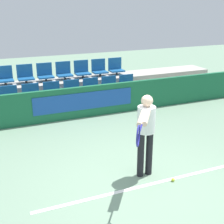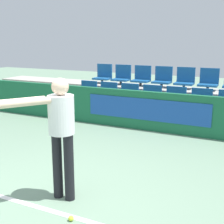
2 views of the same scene
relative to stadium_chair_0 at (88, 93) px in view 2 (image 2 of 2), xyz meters
The scene contains 19 objects.
ground_plane 4.98m from the stadium_chair_0, 67.97° to the right, with size 30.00×30.00×0.00m, color gray.
court_baseline 4.98m from the stadium_chair_0, 67.97° to the right, with size 4.06×0.08×0.01m.
barrier_wall 1.98m from the stadium_chair_0, 20.15° to the right, with size 11.13×0.14×0.92m.
bleacher_tier_front 1.91m from the stadium_chair_0, ahead, with size 10.73×0.95×0.40m.
bleacher_tier_middle 2.04m from the stadium_chair_0, 24.09° to the left, with size 10.73×0.95×0.79m.
stadium_chair_0 is the anchor object (origin of this frame).
stadium_chair_1 0.62m from the stadium_chair_0, ahead, with size 0.49×0.38×0.56m.
stadium_chair_2 1.24m from the stadium_chair_0, ahead, with size 0.49×0.38×0.56m.
stadium_chair_3 1.85m from the stadium_chair_0, ahead, with size 0.49×0.38×0.56m.
stadium_chair_4 2.47m from the stadium_chair_0, ahead, with size 0.49×0.38×0.56m.
stadium_chair_5 3.09m from the stadium_chair_0, ahead, with size 0.49×0.38×0.56m.
stadium_chair_7 1.03m from the stadium_chair_0, 90.00° to the left, with size 0.49×0.38×0.56m.
stadium_chair_8 1.20m from the stadium_chair_0, 57.02° to the left, with size 0.49×0.38×0.56m.
stadium_chair_9 1.61m from the stadium_chair_0, 37.62° to the left, with size 0.49×0.38×0.56m.
stadium_chair_10 2.12m from the stadium_chair_0, 27.19° to the left, with size 0.49×0.38×0.56m.
stadium_chair_11 2.68m from the stadium_chair_0, 21.07° to the left, with size 0.49×0.38×0.56m.
stadium_chair_12 3.26m from the stadium_chair_0, 17.13° to the left, with size 0.49×0.38×0.56m.
tennis_player 4.77m from the stadium_chair_0, 64.51° to the right, with size 0.97×1.33×1.63m.
tennis_ball 5.30m from the stadium_chair_0, 62.02° to the right, with size 0.07×0.07×0.07m.
Camera 2 is at (2.49, -2.82, 2.11)m, focal length 50.00 mm.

